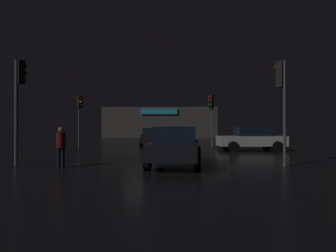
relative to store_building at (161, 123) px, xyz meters
The scene contains 10 objects.
ground_plane 30.23m from the store_building, 88.32° to the right, with size 120.00×120.00×0.00m, color black.
store_building is the anchor object (origin of this frame).
traffic_signal_main 25.34m from the store_building, 101.06° to the right, with size 0.42×0.42×3.97m.
traffic_signal_opposite 35.95m from the store_building, 95.82° to the right, with size 0.41×0.43×4.25m.
traffic_signal_cross_left 25.13m from the store_building, 77.56° to the right, with size 0.41×0.43×4.06m.
traffic_signal_cross_right 36.46m from the store_building, 79.14° to the right, with size 0.42×0.42×4.12m.
car_near 23.40m from the store_building, 88.25° to the right, with size 2.02×4.23×1.50m.
car_far 29.22m from the store_building, 74.93° to the right, with size 4.36×2.22×1.52m.
car_crossing 35.90m from the store_building, 85.64° to the right, with size 2.23×4.47×1.55m.
pedestrian 36.56m from the store_building, 92.54° to the right, with size 0.36×0.36×1.54m.
Camera 1 is at (1.93, -17.27, 1.50)m, focal length 31.26 mm.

